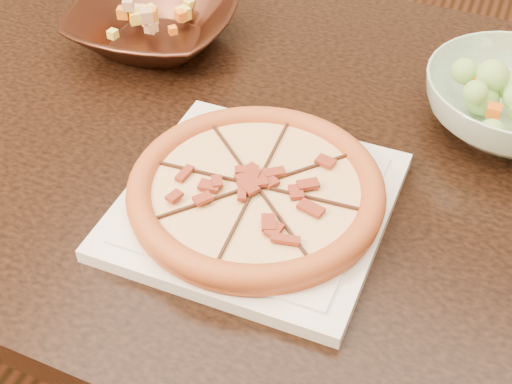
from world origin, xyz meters
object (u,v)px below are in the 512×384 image
plate (256,204)px  pizza (256,189)px  dining_table (238,176)px  bronze_bowl (153,26)px

plate → pizza: bearing=157.2°
dining_table → bronze_bowl: bronze_bowl is taller
pizza → bronze_bowl: bronze_bowl is taller
plate → bronze_bowl: (-0.29, 0.29, 0.02)m
bronze_bowl → dining_table: bearing=-34.6°
plate → bronze_bowl: bronze_bowl is taller
dining_table → pizza: pizza is taller
dining_table → pizza: 0.23m
pizza → bronze_bowl: bearing=135.0°
dining_table → bronze_bowl: size_ratio=5.44×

